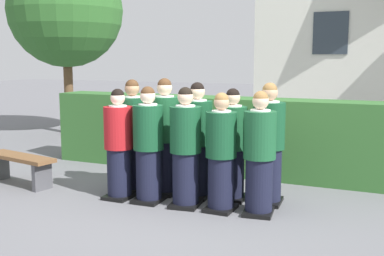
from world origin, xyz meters
name	(u,v)px	position (x,y,z in m)	size (l,w,h in m)	color
ground_plane	(185,205)	(0.00, 0.00, 0.00)	(60.00, 60.00, 0.00)	slate
student_in_red_blazer	(119,147)	(-1.02, -0.05, 0.76)	(0.41, 0.50, 1.59)	black
student_front_row_1	(148,147)	(-0.55, -0.02, 0.78)	(0.42, 0.52, 1.63)	black
student_front_row_2	(186,150)	(0.01, 0.00, 0.78)	(0.43, 0.54, 1.64)	black
student_front_row_3	(221,155)	(0.52, 0.02, 0.75)	(0.41, 0.46, 1.58)	black
student_front_row_4	(259,156)	(1.03, 0.07, 0.77)	(0.43, 0.53, 1.61)	black
student_rear_row_0	(133,138)	(-1.05, 0.40, 0.81)	(0.44, 0.51, 1.70)	black
student_rear_row_1	(165,139)	(-0.54, 0.46, 0.82)	(0.45, 0.50, 1.73)	black
student_rear_row_2	(197,143)	(-0.02, 0.48, 0.80)	(0.44, 0.50, 1.68)	black
student_rear_row_3	(232,147)	(0.49, 0.54, 0.76)	(0.43, 0.53, 1.60)	black
student_rear_row_4	(268,147)	(1.01, 0.58, 0.81)	(0.44, 0.55, 1.69)	black
hedge	(234,136)	(0.00, 2.06, 0.67)	(7.01, 0.70, 1.34)	#33662D
oak_tree_left	(66,11)	(-5.53, 4.55, 3.25)	(2.98, 2.98, 4.75)	brown
wooden_bench	(20,163)	(-2.88, -0.08, 0.35)	(1.44, 0.61, 0.48)	brown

